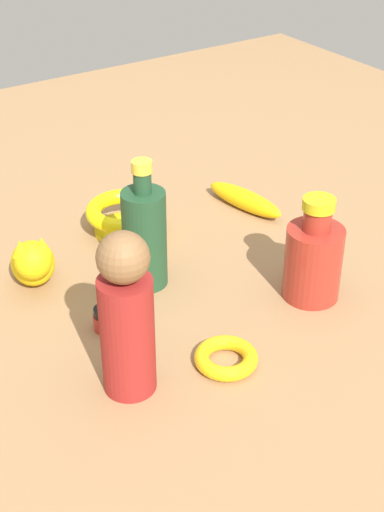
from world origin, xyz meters
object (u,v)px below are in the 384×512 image
bangle (226,358)px  banana (245,200)px  nail_polish_jar (105,319)px  bottle_tall (144,236)px  bottle_short (313,258)px  cat_figurine (33,261)px  bowl (125,215)px  person_figure_adult (126,317)px

bangle → banana: bearing=-40.3°
nail_polish_jar → bangle: nail_polish_jar is taller
bottle_tall → banana: bottle_tall is taller
banana → bottle_tall: bearing=-79.8°
nail_polish_jar → banana: bearing=-65.1°
bottle_short → bottle_tall: bottle_tall is taller
banana → nail_polish_jar: bearing=-76.3°
bangle → banana: banana is taller
bangle → cat_figurine: 0.35m
bowl → bottle_short: bottle_short is taller
bangle → bottle_short: bearing=-73.4°
bowl → banana: bowl is taller
bottle_tall → cat_figurine: 0.18m
bottle_tall → banana: size_ratio=1.23×
bottle_short → cat_figurine: size_ratio=1.29×
nail_polish_jar → bangle: bearing=-148.3°
cat_figurine → bangle: bearing=-156.9°
nail_polish_jar → person_figure_adult: 0.16m
bowl → bangle: 0.39m
bangle → bottle_tall: 0.24m
person_figure_adult → bowl: bearing=-28.6°
nail_polish_jar → bottle_tall: size_ratio=0.17×
nail_polish_jar → bowl: bowl is taller
bowl → bottle_short: (-0.32, -0.14, 0.03)m
cat_figurine → bottle_tall: bearing=-121.8°
bottle_tall → banana: bearing=-68.6°
nail_polish_jar → bowl: bearing=-35.4°
nail_polish_jar → cat_figurine: bearing=13.4°
bangle → bowl: bearing=-9.1°
nail_polish_jar → bottle_short: (-0.10, -0.30, 0.05)m
bottle_tall → cat_figurine: size_ratio=1.62×
bangle → nail_polish_jar: bearing=31.7°
bottle_tall → person_figure_adult: person_figure_adult is taller
bangle → banana: (0.33, -0.28, 0.01)m
person_figure_adult → banana: person_figure_adult is taller
bangle → banana: 0.44m
nail_polish_jar → cat_figurine: size_ratio=0.28×
bowl → banana: (-0.05, -0.22, -0.02)m
banana → cat_figurine: 0.42m
nail_polish_jar → bottle_tall: 0.14m
bowl → person_figure_adult: person_figure_adult is taller
bangle → bottle_tall: size_ratio=0.42×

